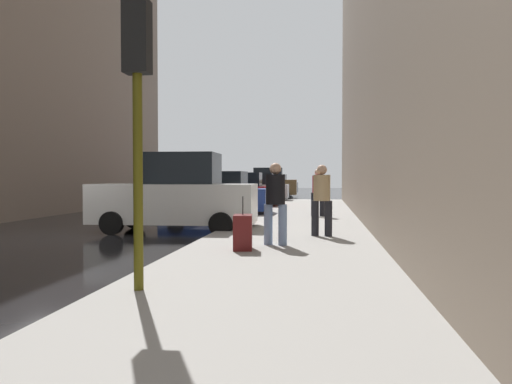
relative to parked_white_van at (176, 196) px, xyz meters
name	(u,v)px	position (x,y,z in m)	size (l,w,h in m)	color
ground_plane	(54,238)	(-2.65, -1.89, -1.03)	(120.00, 120.00, 0.00)	black
sidewalk	(289,239)	(3.35, -1.89, -0.96)	(4.00, 40.00, 0.15)	gray
parked_white_van	(176,196)	(0.00, 0.00, 0.00)	(4.66, 2.18, 2.25)	silver
parked_blue_sedan	(217,195)	(0.00, 5.60, -0.18)	(4.24, 2.14, 1.79)	navy
parked_red_hatchback	(239,191)	(0.00, 10.77, -0.18)	(4.25, 2.14, 1.79)	#B2191E
parked_silver_sedan	(255,189)	(0.00, 16.93, -0.18)	(4.22, 2.10, 1.79)	#B7BABF
parked_bronze_suv	(266,184)	(0.00, 23.03, 0.00)	(4.65, 2.17, 2.25)	brown
parked_gray_coupe	(273,185)	(0.00, 28.12, -0.18)	(4.25, 2.15, 1.79)	slate
fire_hydrant	(247,211)	(1.80, 1.51, -0.54)	(0.42, 0.22, 0.70)	red
traffic_light	(138,81)	(1.85, -7.79, 1.73)	(0.32, 0.32, 3.60)	#514C0F
pedestrian_in_jeans	(275,199)	(3.17, -3.46, 0.07)	(0.53, 0.49, 1.71)	#728CB2
pedestrian_in_red_jacket	(318,190)	(3.98, 4.36, 0.07)	(0.53, 0.49, 1.71)	black
pedestrian_in_tan_coat	(322,196)	(4.12, -1.74, 0.07)	(0.52, 0.45, 1.71)	black
rolling_suitcase	(243,232)	(2.60, -4.20, -0.54)	(0.43, 0.60, 1.04)	#591414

